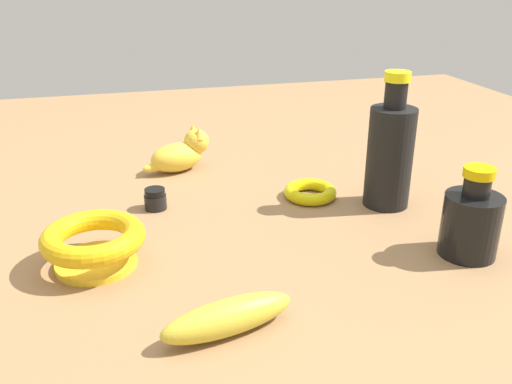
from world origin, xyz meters
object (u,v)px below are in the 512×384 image
object	(u,v)px
bowl	(94,242)
nail_polish_jar	(155,199)
cat_figurine	(182,153)
bottle_short	(471,221)
banana	(228,317)
bottle_tall	(390,153)
bangle	(310,192)

from	to	relation	value
bowl	nail_polish_jar	size ratio (longest dim) A/B	3.76
cat_figurine	bowl	xyz separation A→B (m)	(0.17, 0.35, 0.00)
bottle_short	banana	world-z (taller)	bottle_short
nail_polish_jar	bottle_tall	bearing A→B (deg)	167.63
bottle_tall	bowl	bearing A→B (deg)	9.96
bowl	nail_polish_jar	bearing A→B (deg)	-120.05
cat_figurine	nail_polish_jar	xyz separation A→B (m)	(0.07, 0.18, -0.02)
bottle_short	bowl	xyz separation A→B (m)	(0.52, -0.11, -0.01)
nail_polish_jar	bowl	bearing A→B (deg)	59.95
bangle	bottle_tall	size ratio (longest dim) A/B	0.41
bottle_short	nail_polish_jar	world-z (taller)	bottle_short
cat_figurine	banana	distance (m)	0.54
bowl	bottle_tall	world-z (taller)	bottle_tall
bangle	bowl	bearing A→B (deg)	21.58
bottle_short	bangle	bearing A→B (deg)	-59.49
bottle_short	cat_figurine	world-z (taller)	bottle_short
nail_polish_jar	bottle_tall	size ratio (longest dim) A/B	0.16
bowl	bottle_tall	size ratio (longest dim) A/B	0.61
nail_polish_jar	bottle_tall	distance (m)	0.41
bowl	banana	world-z (taller)	bowl
cat_figurine	bottle_tall	distance (m)	0.42
bangle	nail_polish_jar	size ratio (longest dim) A/B	2.49
banana	nail_polish_jar	bearing A→B (deg)	-94.77
bottle_short	bangle	xyz separation A→B (m)	(0.15, -0.25, -0.04)
banana	bottle_tall	xyz separation A→B (m)	(-0.34, -0.28, 0.07)
bangle	nail_polish_jar	xyz separation A→B (m)	(0.27, -0.02, 0.01)
cat_figurine	banana	bearing A→B (deg)	87.52
bangle	banana	bearing A→B (deg)	56.56
bangle	nail_polish_jar	world-z (taller)	nail_polish_jar
nail_polish_jar	bottle_tall	xyz separation A→B (m)	(-0.39, 0.09, 0.08)
bottle_short	nail_polish_jar	size ratio (longest dim) A/B	3.54
bottle_short	bottle_tall	world-z (taller)	bottle_tall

